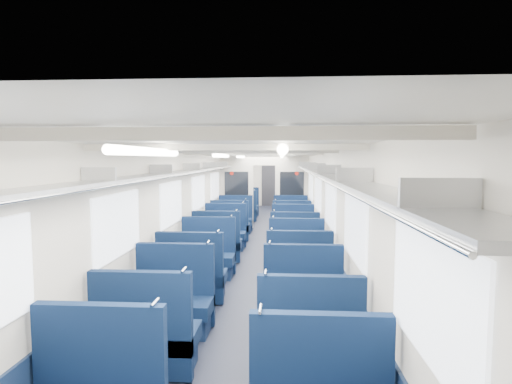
{
  "coord_description": "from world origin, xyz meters",
  "views": [
    {
      "loc": [
        0.54,
        -9.75,
        2.2
      ],
      "look_at": [
        -0.2,
        1.9,
        1.23
      ],
      "focal_mm": 27.99,
      "sensor_mm": 36.0,
      "label": 1
    }
  ],
  "objects_px": {
    "seat_12": "(217,245)",
    "seat_17": "(292,228)",
    "seat_7": "(303,306)",
    "seat_14": "(225,235)",
    "seat_5": "(309,346)",
    "seat_6": "(173,304)",
    "seat_18": "(235,221)",
    "seat_13": "(295,247)",
    "seat_19": "(291,221)",
    "end_door": "(270,185)",
    "seat_4": "(147,340)",
    "seat_20": "(242,211)",
    "seat_10": "(208,258)",
    "seat_15": "(293,236)",
    "seat_8": "(192,279)",
    "seat_16": "(230,228)",
    "seat_23": "(289,208)",
    "bulkhead": "(264,190)",
    "seat_21": "(289,212)",
    "seat_11": "(297,260)",
    "seat_9": "(299,277)",
    "seat_22": "(245,207)"
  },
  "relations": [
    {
      "from": "seat_12",
      "to": "seat_17",
      "type": "xyz_separation_m",
      "value": [
        1.66,
        2.23,
        0.0
      ]
    },
    {
      "from": "seat_7",
      "to": "seat_14",
      "type": "distance_m",
      "value": 4.95
    },
    {
      "from": "seat_5",
      "to": "seat_6",
      "type": "relative_size",
      "value": 1.0
    },
    {
      "from": "seat_7",
      "to": "seat_14",
      "type": "bearing_deg",
      "value": 109.6
    },
    {
      "from": "seat_18",
      "to": "seat_5",
      "type": "bearing_deg",
      "value": -78.19
    },
    {
      "from": "seat_13",
      "to": "seat_18",
      "type": "relative_size",
      "value": 1.0
    },
    {
      "from": "seat_17",
      "to": "seat_19",
      "type": "xyz_separation_m",
      "value": [
        0.0,
        1.26,
        0.0
      ]
    },
    {
      "from": "seat_14",
      "to": "seat_17",
      "type": "height_order",
      "value": "same"
    },
    {
      "from": "end_door",
      "to": "seat_4",
      "type": "relative_size",
      "value": 1.75
    },
    {
      "from": "seat_12",
      "to": "seat_20",
      "type": "height_order",
      "value": "same"
    },
    {
      "from": "seat_10",
      "to": "seat_15",
      "type": "relative_size",
      "value": 1.0
    },
    {
      "from": "end_door",
      "to": "seat_19",
      "type": "distance_m",
      "value": 6.89
    },
    {
      "from": "seat_14",
      "to": "seat_19",
      "type": "relative_size",
      "value": 1.0
    },
    {
      "from": "seat_8",
      "to": "seat_16",
      "type": "height_order",
      "value": "same"
    },
    {
      "from": "seat_6",
      "to": "seat_23",
      "type": "distance_m",
      "value": 10.37
    },
    {
      "from": "seat_12",
      "to": "seat_15",
      "type": "distance_m",
      "value": 2.0
    },
    {
      "from": "seat_16",
      "to": "seat_23",
      "type": "distance_m",
      "value": 4.83
    },
    {
      "from": "seat_4",
      "to": "seat_8",
      "type": "relative_size",
      "value": 1.0
    },
    {
      "from": "bulkhead",
      "to": "seat_20",
      "type": "height_order",
      "value": "bulkhead"
    },
    {
      "from": "seat_8",
      "to": "seat_21",
      "type": "bearing_deg",
      "value": 78.14
    },
    {
      "from": "bulkhead",
      "to": "seat_4",
      "type": "distance_m",
      "value": 8.8
    },
    {
      "from": "seat_17",
      "to": "seat_12",
      "type": "bearing_deg",
      "value": -126.69
    },
    {
      "from": "seat_4",
      "to": "seat_10",
      "type": "height_order",
      "value": "same"
    },
    {
      "from": "seat_11",
      "to": "seat_15",
      "type": "height_order",
      "value": "same"
    },
    {
      "from": "end_door",
      "to": "seat_19",
      "type": "height_order",
      "value": "end_door"
    },
    {
      "from": "seat_9",
      "to": "seat_22",
      "type": "bearing_deg",
      "value": 100.53
    },
    {
      "from": "seat_20",
      "to": "seat_23",
      "type": "relative_size",
      "value": 1.0
    },
    {
      "from": "seat_14",
      "to": "seat_19",
      "type": "bearing_deg",
      "value": 54.17
    },
    {
      "from": "seat_17",
      "to": "seat_7",
      "type": "bearing_deg",
      "value": -90.0
    },
    {
      "from": "seat_14",
      "to": "seat_18",
      "type": "relative_size",
      "value": 1.0
    },
    {
      "from": "seat_12",
      "to": "seat_20",
      "type": "relative_size",
      "value": 1.0
    },
    {
      "from": "seat_16",
      "to": "seat_5",
      "type": "bearing_deg",
      "value": -76.2
    },
    {
      "from": "seat_6",
      "to": "seat_11",
      "type": "distance_m",
      "value": 2.84
    },
    {
      "from": "seat_8",
      "to": "seat_16",
      "type": "distance_m",
      "value": 4.63
    },
    {
      "from": "bulkhead",
      "to": "seat_16",
      "type": "relative_size",
      "value": 2.45
    },
    {
      "from": "seat_5",
      "to": "end_door",
      "type": "bearing_deg",
      "value": 93.2
    },
    {
      "from": "seat_6",
      "to": "seat_8",
      "type": "xyz_separation_m",
      "value": [
        0.0,
        1.08,
        0.0
      ]
    },
    {
      "from": "seat_4",
      "to": "seat_10",
      "type": "bearing_deg",
      "value": 90.0
    },
    {
      "from": "seat_6",
      "to": "seat_12",
      "type": "relative_size",
      "value": 1.0
    },
    {
      "from": "seat_7",
      "to": "seat_14",
      "type": "relative_size",
      "value": 1.0
    },
    {
      "from": "seat_10",
      "to": "seat_16",
      "type": "bearing_deg",
      "value": 90.0
    },
    {
      "from": "seat_10",
      "to": "seat_20",
      "type": "height_order",
      "value": "same"
    },
    {
      "from": "seat_14",
      "to": "seat_20",
      "type": "xyz_separation_m",
      "value": [
        0.0,
        4.36,
        0.0
      ]
    },
    {
      "from": "seat_9",
      "to": "seat_22",
      "type": "relative_size",
      "value": 1.0
    },
    {
      "from": "seat_10",
      "to": "seat_22",
      "type": "distance_m",
      "value": 7.85
    },
    {
      "from": "seat_5",
      "to": "seat_7",
      "type": "distance_m",
      "value": 1.08
    },
    {
      "from": "seat_5",
      "to": "seat_21",
      "type": "bearing_deg",
      "value": 90.0
    },
    {
      "from": "seat_9",
      "to": "seat_21",
      "type": "height_order",
      "value": "same"
    },
    {
      "from": "seat_16",
      "to": "seat_17",
      "type": "xyz_separation_m",
      "value": [
        1.66,
        0.03,
        0.0
      ]
    },
    {
      "from": "seat_5",
      "to": "seat_15",
      "type": "bearing_deg",
      "value": 90.0
    }
  ]
}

